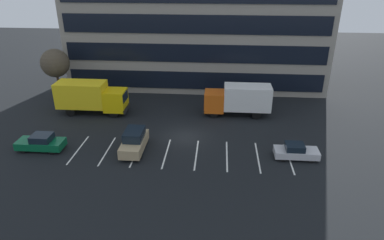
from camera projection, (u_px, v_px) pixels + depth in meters
name	position (u px, v px, depth m)	size (l,w,h in m)	color
ground_plane	(185.00, 136.00, 34.83)	(120.00, 120.00, 0.00)	black
office_building	(197.00, 19.00, 47.33)	(34.57, 11.65, 18.00)	gray
lot_markings	(181.00, 154.00, 31.65)	(19.74, 5.40, 0.01)	silver
box_truck_yellow_all	(90.00, 96.00, 39.45)	(8.06, 2.67, 3.74)	yellow
box_truck_orange	(239.00, 99.00, 39.00)	(7.64, 2.53, 3.54)	#D85914
sedan_forest	(41.00, 143.00, 32.11)	(4.34, 1.82, 1.55)	#0C5933
sedan_silver	(296.00, 151.00, 30.74)	(3.91, 1.64, 1.40)	silver
suv_tan	(134.00, 141.00, 31.85)	(1.90, 4.49, 2.03)	tan
bare_tree	(55.00, 63.00, 42.28)	(3.49, 3.49, 6.55)	#473323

